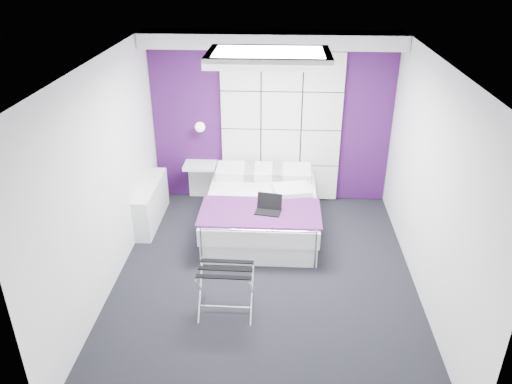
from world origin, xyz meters
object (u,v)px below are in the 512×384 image
luggage_rack (226,290)px  wall_lamp (200,126)px  laptop (268,207)px  radiator (152,203)px  nightstand (200,165)px  bed (262,211)px

luggage_rack → wall_lamp: bearing=104.6°
wall_lamp → luggage_rack: 2.92m
laptop → radiator: bearing=172.3°
wall_lamp → nightstand: (-0.03, -0.04, -0.62)m
bed → luggage_rack: bed is taller
laptop → wall_lamp: bearing=139.4°
radiator → luggage_rack: radiator is taller
wall_lamp → bed: size_ratio=0.08×
luggage_rack → radiator: bearing=124.8°
wall_lamp → laptop: bearing=-51.2°
nightstand → wall_lamp: bearing=54.9°
wall_lamp → nightstand: bearing=-125.1°
wall_lamp → radiator: (-0.64, -0.76, -0.92)m
luggage_rack → laptop: bearing=74.3°
bed → luggage_rack: (-0.30, -1.82, 0.01)m
luggage_rack → laptop: (0.41, 1.37, 0.30)m
wall_lamp → radiator: bearing=-130.1°
bed → nightstand: size_ratio=3.85×
nightstand → bed: bearing=-40.2°
wall_lamp → laptop: (1.06, -1.32, -0.63)m
radiator → luggage_rack: 2.32m
wall_lamp → nightstand: wall_lamp is taller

